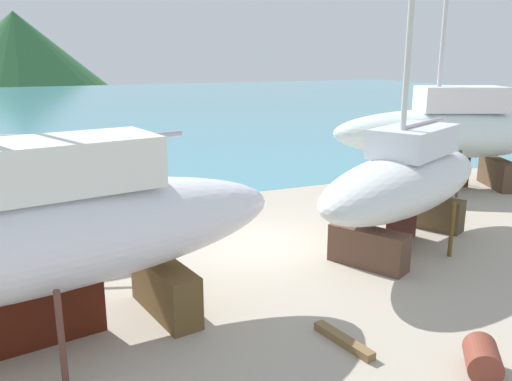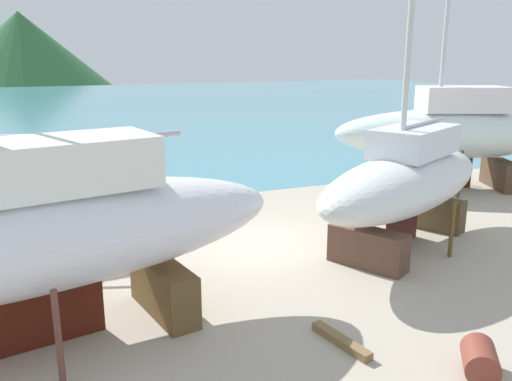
{
  "view_description": "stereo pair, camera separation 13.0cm",
  "coord_description": "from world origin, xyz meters",
  "px_view_note": "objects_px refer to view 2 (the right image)",
  "views": [
    {
      "loc": [
        -6.13,
        -14.11,
        5.75
      ],
      "look_at": [
        0.05,
        0.33,
        1.68
      ],
      "focal_mm": 36.74,
      "sensor_mm": 36.0,
      "label": 1
    },
    {
      "loc": [
        -6.01,
        -14.16,
        5.75
      ],
      "look_at": [
        0.05,
        0.33,
        1.68
      ],
      "focal_mm": 36.74,
      "sensor_mm": 36.0,
      "label": 2
    }
  ],
  "objects_px": {
    "sailboat_far_slipway": "(33,235)",
    "barrel_ochre": "(480,360)",
    "sailboat_mid_port": "(406,181)",
    "sailboat_small_center": "(449,132)"
  },
  "relations": [
    {
      "from": "sailboat_far_slipway",
      "to": "barrel_ochre",
      "type": "xyz_separation_m",
      "value": [
        7.4,
        -4.17,
        -2.07
      ]
    },
    {
      "from": "barrel_ochre",
      "to": "sailboat_far_slipway",
      "type": "bearing_deg",
      "value": 150.59
    },
    {
      "from": "sailboat_mid_port",
      "to": "barrel_ochre",
      "type": "bearing_deg",
      "value": 36.36
    },
    {
      "from": "barrel_ochre",
      "to": "sailboat_mid_port",
      "type": "bearing_deg",
      "value": 63.83
    },
    {
      "from": "sailboat_far_slipway",
      "to": "sailboat_mid_port",
      "type": "relative_size",
      "value": 1.31
    },
    {
      "from": "sailboat_small_center",
      "to": "sailboat_mid_port",
      "type": "distance_m",
      "value": 8.26
    },
    {
      "from": "sailboat_mid_port",
      "to": "sailboat_far_slipway",
      "type": "bearing_deg",
      "value": -16.56
    },
    {
      "from": "sailboat_small_center",
      "to": "sailboat_mid_port",
      "type": "height_order",
      "value": "sailboat_small_center"
    },
    {
      "from": "sailboat_mid_port",
      "to": "barrel_ochre",
      "type": "relative_size",
      "value": 14.82
    },
    {
      "from": "sailboat_far_slipway",
      "to": "barrel_ochre",
      "type": "bearing_deg",
      "value": 139.74
    }
  ]
}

